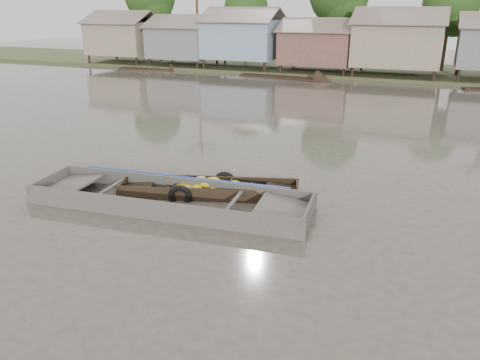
% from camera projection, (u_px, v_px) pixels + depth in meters
% --- Properties ---
extents(ground, '(120.00, 120.00, 0.00)m').
position_uv_depth(ground, '(201.00, 218.00, 12.71)').
color(ground, '#483F37').
rests_on(ground, ground).
extents(riverbank, '(120.00, 12.47, 10.22)m').
position_uv_depth(riverbank, '(407.00, 37.00, 38.26)').
color(riverbank, '#384723').
rests_on(riverbank, ground).
extents(banana_boat, '(5.61, 2.84, 0.76)m').
position_uv_depth(banana_boat, '(207.00, 189.00, 14.32)').
color(banana_boat, black).
rests_on(banana_boat, ground).
extents(viewer_boat, '(8.38, 2.87, 0.66)m').
position_uv_depth(viewer_boat, '(171.00, 203.00, 13.51)').
color(viewer_boat, '#423C38').
rests_on(viewer_boat, ground).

